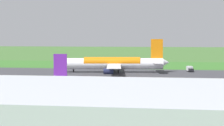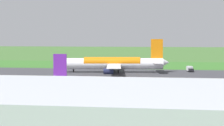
% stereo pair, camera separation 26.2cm
% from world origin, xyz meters
% --- Properties ---
extents(ground_plane, '(800.00, 800.00, 0.00)m').
position_xyz_m(ground_plane, '(0.00, 0.00, 0.00)').
color(ground_plane, '#3D662D').
extents(runway_asphalt, '(600.00, 37.33, 0.06)m').
position_xyz_m(runway_asphalt, '(0.00, 0.00, 0.03)').
color(runway_asphalt, '#38383D').
rests_on(runway_asphalt, ground).
extents(apron_concrete, '(440.00, 110.00, 0.05)m').
position_xyz_m(apron_concrete, '(0.00, 66.34, 0.03)').
color(apron_concrete, gray).
rests_on(apron_concrete, ground).
extents(grass_verge_foreground, '(600.00, 80.00, 0.04)m').
position_xyz_m(grass_verge_foreground, '(0.00, -36.56, 0.02)').
color(grass_verge_foreground, '#346B27').
rests_on(grass_verge_foreground, ground).
extents(airliner_main, '(54.10, 44.41, 15.88)m').
position_xyz_m(airliner_main, '(2.51, -0.05, 4.35)').
color(airliner_main, white).
rests_on(airliner_main, ground).
extents(airliner_parked_mid, '(40.65, 33.20, 11.88)m').
position_xyz_m(airliner_parked_mid, '(-5.85, 65.36, 3.24)').
color(airliner_parked_mid, white).
rests_on(airliner_parked_mid, ground).
extents(service_truck_baggage, '(3.43, 6.15, 2.65)m').
position_xyz_m(service_truck_baggage, '(-33.80, -8.82, 1.40)').
color(service_truck_baggage, black).
rests_on(service_truck_baggage, ground).
extents(service_car_followme, '(4.49, 2.68, 1.62)m').
position_xyz_m(service_car_followme, '(-13.56, 39.37, 0.84)').
color(service_car_followme, silver).
rests_on(service_car_followme, ground).
extents(no_stopping_sign, '(0.60, 0.10, 2.77)m').
position_xyz_m(no_stopping_sign, '(17.68, -35.28, 1.64)').
color(no_stopping_sign, slate).
rests_on(no_stopping_sign, ground).
extents(traffic_cone_orange, '(0.40, 0.40, 0.55)m').
position_xyz_m(traffic_cone_orange, '(21.68, -34.90, 0.28)').
color(traffic_cone_orange, orange).
rests_on(traffic_cone_orange, ground).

